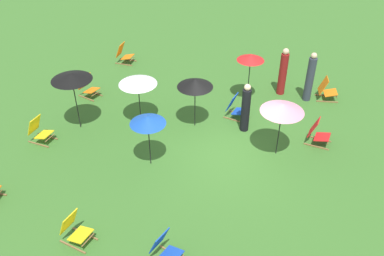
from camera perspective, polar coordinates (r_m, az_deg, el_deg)
ground_plane at (r=12.73m, az=5.16°, el=-2.78°), size 40.00×40.00×0.00m
deckchair_1 at (r=13.61m, az=-20.13°, el=-0.35°), size 0.54×0.80×0.83m
deckchair_2 at (r=15.60m, az=17.89°, el=4.97°), size 0.61×0.84×0.83m
deckchair_3 at (r=9.55m, az=-3.75°, el=-16.18°), size 0.68×0.87×0.83m
deckchair_5 at (r=13.94m, az=5.99°, el=2.79°), size 0.60×0.83×0.83m
deckchair_6 at (r=10.25m, az=-15.72°, el=-13.18°), size 0.61×0.83×0.83m
deckchair_7 at (r=13.25m, az=16.78°, el=-0.66°), size 0.56×0.81×0.83m
deckchair_8 at (r=17.66m, az=-9.27°, el=9.92°), size 0.48×0.76×0.83m
deckchair_9 at (r=15.51m, az=-14.01°, el=5.49°), size 0.66×0.86×0.83m
umbrella_0 at (r=11.28m, az=-6.07°, el=1.08°), size 1.00×1.00×1.63m
umbrella_1 at (r=14.30m, az=8.02°, el=9.55°), size 0.93×0.93×1.80m
umbrella_2 at (r=12.83m, az=0.42°, el=6.18°), size 1.12×1.12×1.72m
umbrella_3 at (r=13.12m, az=-16.16°, el=6.75°), size 1.25×1.25×1.96m
umbrella_4 at (r=11.82m, az=12.26°, el=2.72°), size 1.24×1.24×1.74m
umbrella_5 at (r=13.14m, az=-7.43°, el=6.47°), size 1.21×1.21×1.67m
person_0 at (r=15.15m, az=15.80°, el=6.60°), size 0.35×0.35×1.82m
person_1 at (r=13.13m, az=7.34°, el=2.64°), size 0.36×0.36×1.66m
person_2 at (r=15.32m, az=12.31°, el=7.43°), size 0.32×0.32×1.77m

